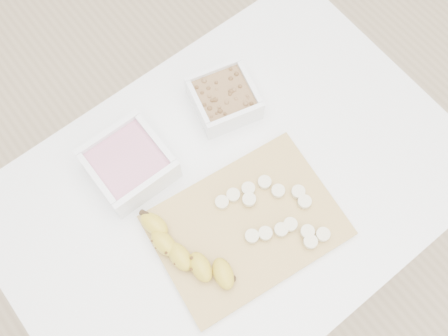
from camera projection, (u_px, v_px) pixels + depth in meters
ground at (229, 254)px, 1.78m from camera, size 3.50×3.50×0.00m
table at (232, 201)px, 1.17m from camera, size 1.00×0.70×0.75m
bowl_yogurt at (129, 164)px, 1.06m from camera, size 0.16×0.16×0.07m
bowl_granola at (224, 98)px, 1.12m from camera, size 0.17×0.17×0.06m
cutting_board at (246, 226)px, 1.04m from camera, size 0.41×0.31×0.01m
banana at (188, 253)px, 0.99m from camera, size 0.08×0.23×0.04m
banana_slices at (275, 212)px, 1.03m from camera, size 0.17×0.21×0.02m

